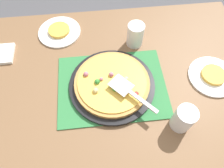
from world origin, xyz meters
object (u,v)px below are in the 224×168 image
(pizza, at_px, (112,83))
(served_slice_right, at_px, (59,30))
(pizza_pan, at_px, (112,85))
(cup_near, at_px, (183,119))
(plate_far_right, at_px, (60,32))
(pizza_server, at_px, (130,92))
(napkin_stack, at_px, (1,54))
(served_slice_left, at_px, (213,74))
(plate_near_left, at_px, (212,76))
(cup_far, at_px, (135,35))

(pizza, distance_m, served_slice_right, 0.43)
(pizza_pan, relative_size, pizza, 1.15)
(cup_near, bearing_deg, plate_far_right, 131.42)
(pizza_server, bearing_deg, pizza_pan, 132.57)
(served_slice_right, bearing_deg, pizza, -55.96)
(pizza_pan, height_order, plate_far_right, pizza_pan)
(plate_far_right, relative_size, pizza_server, 1.11)
(pizza_server, bearing_deg, napkin_stack, 152.56)
(served_slice_left, bearing_deg, plate_near_left, 0.00)
(pizza, bearing_deg, pizza_pan, 41.98)
(napkin_stack, bearing_deg, cup_far, 0.56)
(cup_near, bearing_deg, served_slice_left, 44.73)
(napkin_stack, bearing_deg, pizza_server, -27.44)
(pizza_server, bearing_deg, served_slice_left, 10.85)
(plate_far_right, height_order, cup_near, cup_near)
(pizza, bearing_deg, served_slice_left, 0.61)
(plate_near_left, bearing_deg, pizza_pan, -179.46)
(plate_far_right, relative_size, cup_near, 1.83)
(cup_far, bearing_deg, served_slice_left, -35.88)
(served_slice_left, xyz_separation_m, pizza_server, (-0.40, -0.08, 0.05))
(plate_near_left, height_order, cup_near, cup_near)
(plate_near_left, distance_m, served_slice_right, 0.79)
(served_slice_right, height_order, cup_near, cup_near)
(pizza_pan, distance_m, cup_near, 0.33)
(plate_far_right, height_order, pizza_server, pizza_server)
(napkin_stack, bearing_deg, cup_near, -29.50)
(pizza_pan, bearing_deg, served_slice_left, 0.54)
(served_slice_right, relative_size, napkin_stack, 0.92)
(pizza_server, bearing_deg, cup_near, -35.44)
(pizza, xyz_separation_m, served_slice_left, (0.47, 0.00, -0.02))
(pizza, height_order, served_slice_left, pizza)
(cup_far, distance_m, pizza_server, 0.32)
(served_slice_right, distance_m, pizza_server, 0.53)
(served_slice_left, xyz_separation_m, cup_near, (-0.21, -0.21, 0.04))
(pizza_server, height_order, napkin_stack, pizza_server)
(pizza_pan, distance_m, served_slice_right, 0.43)
(pizza_pan, height_order, served_slice_left, served_slice_left)
(plate_near_left, height_order, served_slice_right, served_slice_right)
(pizza_pan, height_order, cup_near, cup_near)
(plate_far_right, bearing_deg, napkin_stack, -156.74)
(cup_far, xyz_separation_m, pizza_server, (-0.07, -0.31, 0.01))
(served_slice_right, xyz_separation_m, pizza_server, (0.31, -0.43, 0.05))
(plate_near_left, height_order, served_slice_left, served_slice_left)
(plate_near_left, distance_m, cup_near, 0.30)
(plate_near_left, distance_m, pizza_server, 0.41)
(plate_near_left, relative_size, served_slice_right, 2.00)
(pizza, height_order, plate_near_left, pizza)
(pizza_pan, relative_size, served_slice_right, 3.45)
(pizza, xyz_separation_m, plate_near_left, (0.47, 0.00, -0.03))
(pizza, relative_size, cup_near, 2.75)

